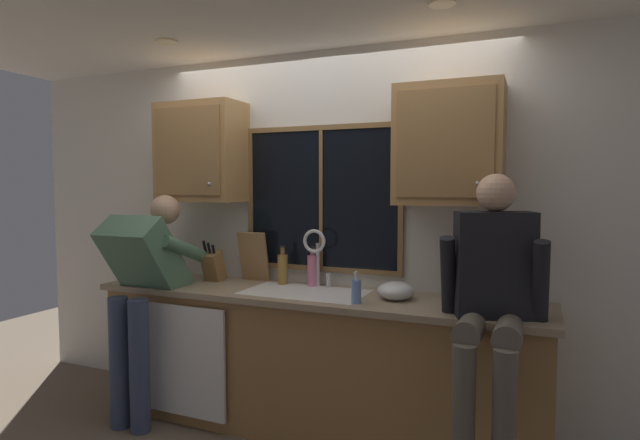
{
  "coord_description": "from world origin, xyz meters",
  "views": [
    {
      "loc": [
        1.35,
        -3.32,
        1.62
      ],
      "look_at": [
        0.07,
        -0.3,
        1.4
      ],
      "focal_mm": 28.81,
      "sensor_mm": 36.0,
      "label": 1
    }
  ],
  "objects_px": {
    "cutting_board": "(254,257)",
    "soap_dispenser": "(356,291)",
    "knife_block": "(214,266)",
    "bottle_tall_clear": "(283,268)",
    "person_sitting_on_counter": "(492,286)",
    "person_standing": "(144,283)",
    "bottle_green_glass": "(313,270)",
    "mixing_bowl": "(396,291)"
  },
  "relations": [
    {
      "from": "person_sitting_on_counter",
      "to": "cutting_board",
      "type": "distance_m",
      "value": 1.76
    },
    {
      "from": "cutting_board",
      "to": "mixing_bowl",
      "type": "height_order",
      "value": "cutting_board"
    },
    {
      "from": "person_standing",
      "to": "cutting_board",
      "type": "relative_size",
      "value": 4.22
    },
    {
      "from": "mixing_bowl",
      "to": "person_sitting_on_counter",
      "type": "bearing_deg",
      "value": -27.23
    },
    {
      "from": "person_sitting_on_counter",
      "to": "knife_block",
      "type": "bearing_deg",
      "value": 169.23
    },
    {
      "from": "person_sitting_on_counter",
      "to": "cutting_board",
      "type": "height_order",
      "value": "person_sitting_on_counter"
    },
    {
      "from": "person_sitting_on_counter",
      "to": "knife_block",
      "type": "height_order",
      "value": "person_sitting_on_counter"
    },
    {
      "from": "person_standing",
      "to": "bottle_green_glass",
      "type": "xyz_separation_m",
      "value": [
        1.03,
        0.53,
        0.08
      ]
    },
    {
      "from": "cutting_board",
      "to": "mixing_bowl",
      "type": "xyz_separation_m",
      "value": [
        1.11,
        -0.18,
        -0.13
      ]
    },
    {
      "from": "person_sitting_on_counter",
      "to": "person_standing",
      "type": "bearing_deg",
      "value": -179.02
    },
    {
      "from": "knife_block",
      "to": "person_standing",
      "type": "bearing_deg",
      "value": -124.3
    },
    {
      "from": "person_standing",
      "to": "mixing_bowl",
      "type": "distance_m",
      "value": 1.7
    },
    {
      "from": "person_standing",
      "to": "bottle_green_glass",
      "type": "distance_m",
      "value": 1.16
    },
    {
      "from": "person_sitting_on_counter",
      "to": "soap_dispenser",
      "type": "distance_m",
      "value": 0.79
    },
    {
      "from": "cutting_board",
      "to": "knife_block",
      "type": "bearing_deg",
      "value": -158.63
    },
    {
      "from": "cutting_board",
      "to": "soap_dispenser",
      "type": "distance_m",
      "value": 1.0
    },
    {
      "from": "bottle_green_glass",
      "to": "person_standing",
      "type": "bearing_deg",
      "value": -152.85
    },
    {
      "from": "knife_block",
      "to": "soap_dispenser",
      "type": "bearing_deg",
      "value": -12.7
    },
    {
      "from": "knife_block",
      "to": "bottle_tall_clear",
      "type": "height_order",
      "value": "knife_block"
    },
    {
      "from": "person_sitting_on_counter",
      "to": "mixing_bowl",
      "type": "height_order",
      "value": "person_sitting_on_counter"
    },
    {
      "from": "bottle_tall_clear",
      "to": "cutting_board",
      "type": "bearing_deg",
      "value": 173.31
    },
    {
      "from": "cutting_board",
      "to": "person_sitting_on_counter",
      "type": "bearing_deg",
      "value": -15.88
    },
    {
      "from": "knife_block",
      "to": "soap_dispenser",
      "type": "distance_m",
      "value": 1.23
    },
    {
      "from": "soap_dispenser",
      "to": "bottle_green_glass",
      "type": "bearing_deg",
      "value": 139.73
    },
    {
      "from": "mixing_bowl",
      "to": "bottle_tall_clear",
      "type": "height_order",
      "value": "bottle_tall_clear"
    },
    {
      "from": "person_sitting_on_counter",
      "to": "soap_dispenser",
      "type": "bearing_deg",
      "value": 172.28
    },
    {
      "from": "cutting_board",
      "to": "bottle_tall_clear",
      "type": "xyz_separation_m",
      "value": [
        0.25,
        -0.03,
        -0.07
      ]
    },
    {
      "from": "person_standing",
      "to": "bottle_tall_clear",
      "type": "relative_size",
      "value": 5.63
    },
    {
      "from": "person_standing",
      "to": "mixing_bowl",
      "type": "height_order",
      "value": "person_standing"
    },
    {
      "from": "cutting_board",
      "to": "bottle_green_glass",
      "type": "height_order",
      "value": "cutting_board"
    },
    {
      "from": "person_standing",
      "to": "person_sitting_on_counter",
      "type": "distance_m",
      "value": 2.26
    },
    {
      "from": "person_standing",
      "to": "person_sitting_on_counter",
      "type": "bearing_deg",
      "value": 0.98
    },
    {
      "from": "cutting_board",
      "to": "soap_dispenser",
      "type": "height_order",
      "value": "cutting_board"
    },
    {
      "from": "person_standing",
      "to": "bottle_tall_clear",
      "type": "xyz_separation_m",
      "value": [
        0.81,
        0.49,
        0.08
      ]
    },
    {
      "from": "person_sitting_on_counter",
      "to": "bottle_green_glass",
      "type": "xyz_separation_m",
      "value": [
        -1.22,
        0.49,
        -0.07
      ]
    },
    {
      "from": "person_standing",
      "to": "soap_dispenser",
      "type": "distance_m",
      "value": 1.49
    },
    {
      "from": "knife_block",
      "to": "cutting_board",
      "type": "xyz_separation_m",
      "value": [
        0.28,
        0.11,
        0.07
      ]
    },
    {
      "from": "person_sitting_on_counter",
      "to": "bottle_tall_clear",
      "type": "height_order",
      "value": "person_sitting_on_counter"
    },
    {
      "from": "bottle_green_glass",
      "to": "bottle_tall_clear",
      "type": "relative_size",
      "value": 1.0
    },
    {
      "from": "bottle_green_glass",
      "to": "bottle_tall_clear",
      "type": "bearing_deg",
      "value": -170.76
    },
    {
      "from": "knife_block",
      "to": "bottle_tall_clear",
      "type": "xyz_separation_m",
      "value": [
        0.53,
        0.08,
        0.01
      ]
    },
    {
      "from": "person_sitting_on_counter",
      "to": "bottle_green_glass",
      "type": "bearing_deg",
      "value": 158.28
    }
  ]
}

